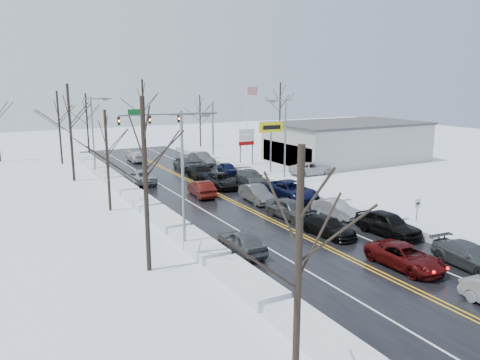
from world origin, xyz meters
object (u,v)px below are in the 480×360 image
dealership_building (347,142)px  oncoming_car_0 (202,196)px  flagpole (248,114)px  traffic_signal_mast (178,121)px  tires_plus_sign (271,131)px

dealership_building → oncoming_car_0: bearing=-160.4°
dealership_building → flagpole: bearing=126.3°
traffic_signal_mast → oncoming_car_0: bearing=-105.0°
traffic_signal_mast → dealership_building: size_ratio=0.65×
traffic_signal_mast → dealership_building: traffic_signal_mast is taller
traffic_signal_mast → oncoming_car_0: 20.52m
oncoming_car_0 → dealership_building: bearing=-154.6°
tires_plus_sign → dealership_building: bearing=8.5°
tires_plus_sign → oncoming_car_0: tires_plus_sign is taller
traffic_signal_mast → oncoming_car_0: traffic_signal_mast is taller
tires_plus_sign → flagpole: flagpole is taller
flagpole → oncoming_car_0: flagpole is taller
flagpole → dealership_building: flagpole is taller
flagpole → oncoming_car_0: 27.65m
flagpole → dealership_building: bearing=-53.7°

